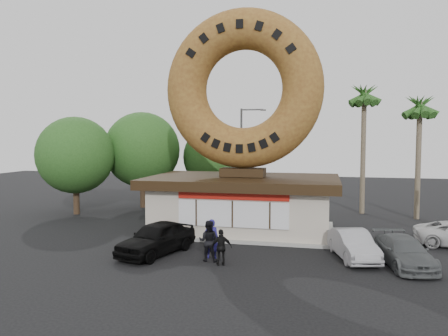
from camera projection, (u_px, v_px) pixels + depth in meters
ground at (220, 257)px, 20.45m from camera, size 90.00×90.00×0.00m
donut_shop at (243, 202)px, 26.15m from camera, size 11.20×7.20×3.80m
giant_donut at (243, 89)px, 25.70m from camera, size 9.34×2.38×9.34m
tree_west at (142, 150)px, 34.89m from camera, size 6.00×6.00×7.65m
tree_mid at (215, 157)px, 35.65m from camera, size 5.20×5.20×6.63m
tree_far at (75, 155)px, 31.81m from camera, size 5.60×5.60×7.14m
palm_near at (364, 99)px, 31.80m from camera, size 2.60×2.60×9.75m
palm_far at (420, 110)px, 29.62m from camera, size 2.60×2.60×8.75m
street_lamp at (243, 151)px, 36.11m from camera, size 2.11×0.20×8.00m
person_left at (212, 239)px, 20.28m from camera, size 0.73×0.53×1.84m
person_center at (208, 241)px, 19.79m from camera, size 0.94×0.75×1.87m
person_right at (221, 247)px, 19.16m from camera, size 1.02×0.74×1.60m
car_black at (156, 238)px, 21.00m from camera, size 3.12×4.94×1.57m
car_silver at (353, 245)px, 20.18m from camera, size 2.36×4.25×1.33m
car_grey at (404, 252)px, 19.06m from camera, size 2.56×4.58×1.26m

